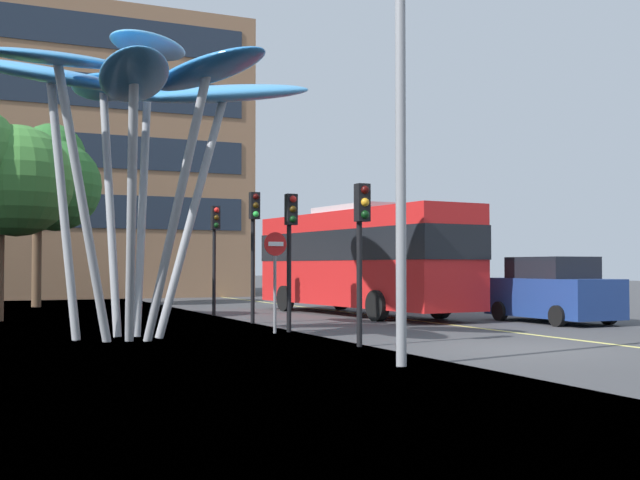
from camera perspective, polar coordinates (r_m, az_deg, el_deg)
ground at (r=16.64m, az=12.54°, el=-7.88°), size 120.00×240.00×0.10m
red_bus at (r=27.96m, az=2.83°, el=-1.09°), size 3.46×11.00×3.81m
leaf_sculpture at (r=19.34m, az=-12.97°, el=10.46°), size 8.25×8.11×7.71m
traffic_light_kerb_near at (r=16.93m, az=2.97°, el=0.83°), size 0.28×0.42×3.44m
traffic_light_kerb_far at (r=20.65m, az=-2.12°, el=0.58°), size 0.28×0.42×3.57m
traffic_light_island_mid at (r=23.89m, az=-4.73°, el=0.81°), size 0.28×0.42×3.90m
traffic_light_opposite at (r=27.67m, az=-7.49°, el=0.25°), size 0.28×0.42×3.76m
car_parked_mid at (r=25.14m, az=16.20°, el=-3.54°), size 2.06×4.29×1.98m
street_lamp at (r=14.26m, az=7.30°, el=10.12°), size 1.85×0.44×7.23m
tree_pavement_far at (r=35.59m, az=-18.71°, el=4.06°), size 4.20×4.45×7.86m
no_entry_sign at (r=20.33m, az=-3.22°, el=-1.85°), size 0.60×0.12×2.57m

